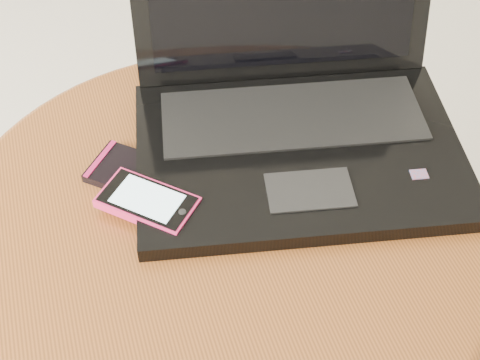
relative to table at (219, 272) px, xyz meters
name	(u,v)px	position (x,y,z in m)	size (l,w,h in m)	color
table	(219,272)	(0.00, 0.00, 0.00)	(0.64, 0.64, 0.51)	maroon
laptop	(294,104)	(0.13, 0.11, 0.16)	(0.45, 0.41, 0.26)	black
phone_black	(142,176)	(-0.07, 0.08, 0.11)	(0.14, 0.13, 0.01)	black
phone_pink	(148,202)	(-0.07, 0.03, 0.13)	(0.12, 0.12, 0.01)	#ED2666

